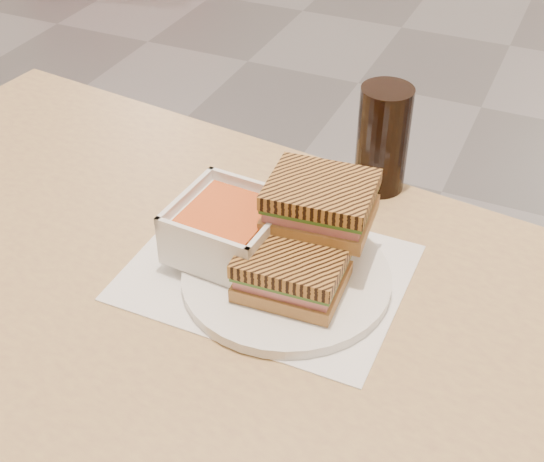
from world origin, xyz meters
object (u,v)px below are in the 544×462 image
at_px(panini_lower, 292,269).
at_px(soup_bowl, 229,230).
at_px(plate, 286,278).
at_px(main_table, 182,340).
at_px(cola_glass, 383,139).

bearing_deg(panini_lower, soup_bowl, 161.45).
relative_size(plate, soup_bowl, 1.89).
height_order(plate, soup_bowl, soup_bowl).
bearing_deg(panini_lower, plate, 127.78).
distance_m(plate, panini_lower, 0.04).
relative_size(main_table, plate, 4.81).
xyz_separation_m(main_table, plate, (0.13, 0.05, 0.12)).
height_order(main_table, soup_bowl, soup_bowl).
bearing_deg(plate, cola_glass, 81.48).
height_order(plate, panini_lower, panini_lower).
xyz_separation_m(plate, panini_lower, (0.02, -0.02, 0.04)).
relative_size(main_table, soup_bowl, 9.07).
relative_size(panini_lower, cola_glass, 0.81).
xyz_separation_m(soup_bowl, cola_glass, (0.13, 0.24, 0.03)).
bearing_deg(main_table, soup_bowl, 53.53).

